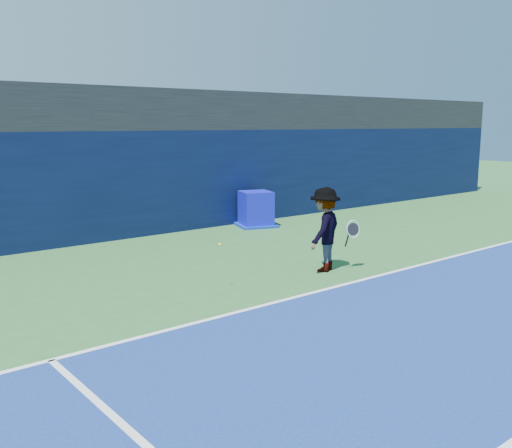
# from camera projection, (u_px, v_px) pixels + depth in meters

# --- Properties ---
(ground) EXTENTS (80.00, 80.00, 0.00)m
(ground) POSITION_uv_depth(u_px,v_px,m) (452.00, 339.00, 8.60)
(ground) COLOR #2C632E
(ground) RESTS_ON ground
(baseline) EXTENTS (24.00, 0.10, 0.01)m
(baseline) POSITION_uv_depth(u_px,v_px,m) (312.00, 293.00, 10.89)
(baseline) COLOR white
(baseline) RESTS_ON ground
(stadium_band) EXTENTS (36.00, 3.00, 1.20)m
(stadium_band) POSITION_uv_depth(u_px,v_px,m) (111.00, 110.00, 16.77)
(stadium_band) COLOR black
(stadium_band) RESTS_ON back_wall_assembly
(back_wall_assembly) EXTENTS (36.00, 1.03, 3.00)m
(back_wall_assembly) POSITION_uv_depth(u_px,v_px,m) (129.00, 183.00, 16.37)
(back_wall_assembly) COLOR black
(back_wall_assembly) RESTS_ON ground
(equipment_cart) EXTENTS (1.47, 1.47, 1.10)m
(equipment_cart) POSITION_uv_depth(u_px,v_px,m) (256.00, 210.00, 17.94)
(equipment_cart) COLOR #0D0EBF
(equipment_cart) RESTS_ON ground
(tennis_player) EXTENTS (1.44, 1.11, 1.84)m
(tennis_player) POSITION_uv_depth(u_px,v_px,m) (325.00, 229.00, 12.43)
(tennis_player) COLOR white
(tennis_player) RESTS_ON ground
(tennis_ball) EXTENTS (0.06, 0.06, 0.06)m
(tennis_ball) POSITION_uv_depth(u_px,v_px,m) (220.00, 244.00, 10.98)
(tennis_ball) COLOR #E5F11A
(tennis_ball) RESTS_ON ground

